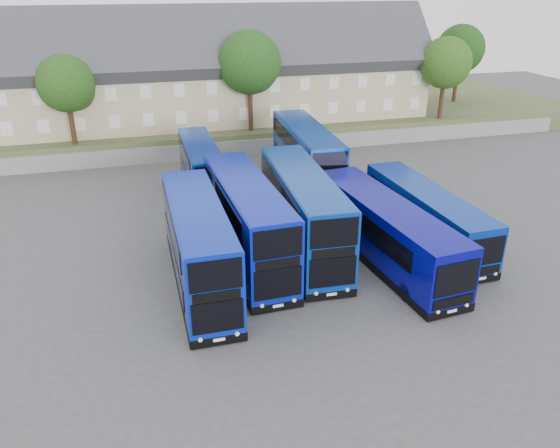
# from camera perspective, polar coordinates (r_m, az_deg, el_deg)

# --- Properties ---
(ground) EXTENTS (120.00, 120.00, 0.00)m
(ground) POSITION_cam_1_polar(r_m,az_deg,el_deg) (30.66, 3.92, -5.96)
(ground) COLOR #45454A
(ground) RESTS_ON ground
(retaining_wall) EXTENTS (70.00, 0.40, 1.50)m
(retaining_wall) POSITION_cam_1_polar(r_m,az_deg,el_deg) (51.82, -4.83, 7.86)
(retaining_wall) COLOR slate
(retaining_wall) RESTS_ON ground
(earth_bank) EXTENTS (80.00, 20.00, 2.00)m
(earth_bank) POSITION_cam_1_polar(r_m,az_deg,el_deg) (61.28, -6.66, 10.64)
(earth_bank) COLOR #4A522E
(earth_bank) RESTS_ON ground
(terrace_row) EXTENTS (48.00, 10.40, 11.20)m
(terrace_row) POSITION_cam_1_polar(r_m,az_deg,el_deg) (55.89, -9.39, 15.01)
(terrace_row) COLOR tan
(terrace_row) RESTS_ON earth_bank
(dd_front_left) EXTENTS (2.70, 11.72, 4.65)m
(dd_front_left) POSITION_cam_1_polar(r_m,az_deg,el_deg) (29.52, -8.47, -2.41)
(dd_front_left) COLOR #0921A5
(dd_front_left) RESTS_ON ground
(dd_front_mid) EXTENTS (3.20, 12.21, 4.82)m
(dd_front_mid) POSITION_cam_1_polar(r_m,az_deg,el_deg) (31.88, -3.43, 0.10)
(dd_front_mid) COLOR #0918A7
(dd_front_mid) RESTS_ON ground
(dd_front_right) EXTENTS (3.45, 12.38, 4.87)m
(dd_front_right) POSITION_cam_1_polar(r_m,az_deg,el_deg) (33.02, 2.40, 1.07)
(dd_front_right) COLOR navy
(dd_front_right) RESTS_ON ground
(dd_rear_left) EXTENTS (2.41, 10.21, 4.05)m
(dd_rear_left) POSITION_cam_1_polar(r_m,az_deg,el_deg) (42.32, -8.23, 5.60)
(dd_rear_left) COLOR navy
(dd_rear_left) RESTS_ON ground
(dd_rear_right) EXTENTS (3.39, 12.33, 4.85)m
(dd_rear_right) POSITION_cam_1_polar(r_m,az_deg,el_deg) (43.45, 2.76, 6.89)
(dd_rear_right) COLOR navy
(dd_rear_right) RESTS_ON ground
(coach_east_a) EXTENTS (4.00, 13.46, 3.63)m
(coach_east_a) POSITION_cam_1_polar(r_m,az_deg,el_deg) (32.62, 10.92, -0.87)
(coach_east_a) COLOR #070781
(coach_east_a) RESTS_ON ground
(coach_east_b) EXTENTS (2.99, 12.18, 3.31)m
(coach_east_b) POSITION_cam_1_polar(r_m,az_deg,el_deg) (35.82, 14.97, 0.80)
(coach_east_b) COLOR navy
(coach_east_b) RESTS_ON ground
(tree_west) EXTENTS (4.80, 4.80, 7.65)m
(tree_west) POSITION_cam_1_polar(r_m,az_deg,el_deg) (50.88, -21.27, 13.32)
(tree_west) COLOR #382314
(tree_west) RESTS_ON earth_bank
(tree_mid) EXTENTS (5.76, 5.76, 9.18)m
(tree_mid) POSITION_cam_1_polar(r_m,az_deg,el_deg) (52.20, -3.06, 16.27)
(tree_mid) COLOR #382314
(tree_mid) RESTS_ON earth_bank
(tree_east) EXTENTS (5.12, 5.12, 8.16)m
(tree_east) POSITION_cam_1_polar(r_m,az_deg,el_deg) (59.44, 16.99, 15.63)
(tree_east) COLOR #382314
(tree_east) RESTS_ON earth_bank
(tree_far) EXTENTS (5.44, 5.44, 8.67)m
(tree_far) POSITION_cam_1_polar(r_m,az_deg,el_deg) (68.46, 18.36, 16.80)
(tree_far) COLOR #382314
(tree_far) RESTS_ON earth_bank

